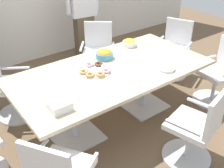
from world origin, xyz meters
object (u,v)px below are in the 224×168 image
(office_chair_5, at_px, (10,89))
(snack_bowl_chips_yellow, at_px, (129,43))
(plate_stack, at_px, (166,68))
(office_chair_2, at_px, (219,75))
(snack_bowl_chips_orange, at_px, (104,54))
(conference_table, at_px, (112,79))
(napkin_pile, at_px, (59,105))
(office_chair_3, at_px, (173,52))
(person_standing_1, at_px, (83,11))
(donut_platter, at_px, (95,70))
(office_chair_1, at_px, (196,131))
(office_chair_4, at_px, (98,55))

(office_chair_5, bearing_deg, snack_bowl_chips_yellow, 105.58)
(plate_stack, bearing_deg, office_chair_2, -8.17)
(office_chair_2, bearing_deg, snack_bowl_chips_yellow, 51.70)
(snack_bowl_chips_yellow, xyz_separation_m, plate_stack, (-0.10, -0.80, -0.04))
(snack_bowl_chips_orange, bearing_deg, conference_table, -109.74)
(conference_table, relative_size, napkin_pile, 12.05)
(office_chair_3, xyz_separation_m, snack_bowl_chips_orange, (-1.47, -0.10, 0.40))
(person_standing_1, distance_m, snack_bowl_chips_orange, 1.55)
(donut_platter, bearing_deg, office_chair_1, -68.62)
(office_chair_3, bearing_deg, office_chair_1, 116.61)
(donut_platter, bearing_deg, office_chair_4, 54.06)
(conference_table, relative_size, office_chair_1, 2.64)
(office_chair_3, relative_size, snack_bowl_chips_orange, 4.08)
(office_chair_2, bearing_deg, office_chair_1, 123.95)
(office_chair_3, xyz_separation_m, plate_stack, (-1.07, -0.80, 0.36))
(snack_bowl_chips_yellow, height_order, plate_stack, snack_bowl_chips_yellow)
(conference_table, xyz_separation_m, plate_stack, (0.52, -0.39, 0.14))
(office_chair_1, bearing_deg, napkin_pile, 132.55)
(snack_bowl_chips_yellow, relative_size, plate_stack, 0.89)
(office_chair_1, height_order, plate_stack, office_chair_1)
(snack_bowl_chips_orange, height_order, plate_stack, snack_bowl_chips_orange)
(office_chair_2, bearing_deg, office_chair_5, 69.31)
(office_chair_1, relative_size, snack_bowl_chips_orange, 4.08)
(snack_bowl_chips_yellow, bearing_deg, donut_platter, -157.79)
(conference_table, distance_m, office_chair_3, 1.65)
(person_standing_1, bearing_deg, office_chair_3, 130.59)
(office_chair_3, relative_size, plate_stack, 4.32)
(office_chair_5, distance_m, plate_stack, 2.00)
(office_chair_1, distance_m, donut_platter, 1.32)
(office_chair_1, bearing_deg, office_chair_3, 34.73)
(office_chair_5, height_order, person_standing_1, person_standing_1)
(office_chair_5, xyz_separation_m, napkin_pile, (0.11, -1.23, 0.39))
(office_chair_2, xyz_separation_m, person_standing_1, (-0.80, 2.27, 0.53))
(donut_platter, relative_size, napkin_pile, 1.95)
(office_chair_1, xyz_separation_m, person_standing_1, (0.42, 2.83, 0.53))
(conference_table, bearing_deg, office_chair_4, 64.17)
(office_chair_5, relative_size, snack_bowl_chips_yellow, 4.83)
(office_chair_4, bearing_deg, office_chair_1, 122.79)
(office_chair_3, distance_m, snack_bowl_chips_orange, 1.53)
(office_chair_2, distance_m, plate_stack, 1.05)
(person_standing_1, height_order, napkin_pile, person_standing_1)
(person_standing_1, xyz_separation_m, napkin_pile, (-1.57, -2.08, -0.14))
(snack_bowl_chips_orange, bearing_deg, snack_bowl_chips_yellow, 12.05)
(plate_stack, distance_m, napkin_pile, 1.39)
(office_chair_4, relative_size, snack_bowl_chips_orange, 4.08)
(office_chair_3, xyz_separation_m, donut_platter, (-1.77, -0.32, 0.36))
(plate_stack, bearing_deg, person_standing_1, 85.31)
(snack_bowl_chips_orange, bearing_deg, office_chair_1, -83.41)
(plate_stack, bearing_deg, donut_platter, 146.00)
(snack_bowl_chips_yellow, bearing_deg, plate_stack, -97.43)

